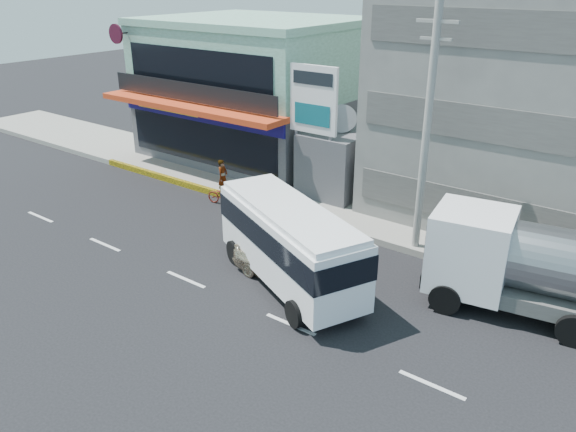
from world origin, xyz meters
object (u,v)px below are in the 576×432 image
object	(u,v)px
utility_pole_near	(426,132)
billboard	(313,108)
shop_building	(256,93)
sedan	(284,262)
motorcycle_rider	(223,190)
satellite_dish	(341,129)
tanker_truck	(553,271)
minibus	(290,239)

from	to	relation	value
utility_pole_near	billboard	bearing A→B (deg)	164.52
shop_building	utility_pole_near	bearing A→B (deg)	-25.06
utility_pole_near	sedan	xyz separation A→B (m)	(-3.00, -5.12, -4.42)
utility_pole_near	motorcycle_rider	distance (m)	10.95
satellite_dish	utility_pole_near	size ratio (longest dim) A/B	0.15
satellite_dish	sedan	bearing A→B (deg)	-71.01
utility_pole_near	motorcycle_rider	size ratio (longest dim) A/B	4.23
billboard	shop_building	bearing A→B (deg)	147.68
utility_pole_near	tanker_truck	bearing A→B (deg)	-18.94
shop_building	utility_pole_near	world-z (taller)	utility_pole_near
minibus	sedan	size ratio (longest dim) A/B	1.82
billboard	tanker_truck	bearing A→B (deg)	-17.10
minibus	billboard	bearing A→B (deg)	118.66
shop_building	billboard	distance (m)	8.92
satellite_dish	billboard	size ratio (longest dim) A/B	0.22
shop_building	satellite_dish	xyz separation A→B (m)	(8.00, -2.95, -0.42)
minibus	utility_pole_near	bearing A→B (deg)	63.29
billboard	utility_pole_near	world-z (taller)	utility_pole_near
utility_pole_near	tanker_truck	world-z (taller)	utility_pole_near
minibus	shop_building	bearing A→B (deg)	133.90
billboard	minibus	distance (m)	8.61
satellite_dish	utility_pole_near	distance (m)	7.17
minibus	tanker_truck	distance (m)	8.92
satellite_dish	sedan	distance (m)	9.65
billboard	tanker_truck	xyz separation A→B (m)	(12.13, -3.73, -3.10)
tanker_truck	billboard	bearing A→B (deg)	162.90
satellite_dish	sedan	world-z (taller)	satellite_dish
shop_building	minibus	world-z (taller)	shop_building
sedan	tanker_truck	size ratio (longest dim) A/B	0.48
sedan	minibus	bearing A→B (deg)	-107.93
tanker_truck	motorcycle_rider	size ratio (longest dim) A/B	3.78
utility_pole_near	motorcycle_rider	bearing A→B (deg)	-174.68
shop_building	tanker_truck	distance (m)	21.50
minibus	motorcycle_rider	size ratio (longest dim) A/B	3.28
shop_building	tanker_truck	bearing A→B (deg)	-23.36
satellite_dish	billboard	distance (m)	2.31
minibus	motorcycle_rider	distance (m)	8.60
shop_building	minibus	xyz separation A→B (m)	(11.36, -11.80, -2.14)
satellite_dish	tanker_truck	world-z (taller)	satellite_dish
sedan	billboard	bearing A→B (deg)	30.16
motorcycle_rider	billboard	bearing A→B (deg)	37.97
minibus	sedan	bearing A→B (deg)	158.74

